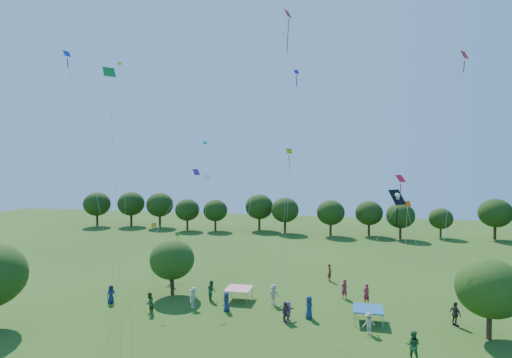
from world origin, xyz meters
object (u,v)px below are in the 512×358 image
object	(u,v)px
near_tree_east	(490,288)
near_tree_north	(172,259)
red_high_kite	(279,60)
pirate_kite	(396,199)
tent_blue	(368,309)
tent_red_stripe	(239,289)

from	to	relation	value
near_tree_east	near_tree_north	bearing A→B (deg)	170.75
red_high_kite	pirate_kite	bearing A→B (deg)	-42.77
near_tree_east	pirate_kite	distance (m)	9.84
near_tree_north	tent_blue	distance (m)	17.70
tent_blue	red_high_kite	distance (m)	21.63
tent_blue	pirate_kite	bearing A→B (deg)	-74.62
near_tree_north	red_high_kite	size ratio (longest dim) A/B	0.21
tent_red_stripe	tent_blue	world-z (taller)	same
tent_blue	pirate_kite	xyz separation A→B (m)	(1.33, -4.85, 8.82)
near_tree_north	pirate_kite	bearing A→B (deg)	-22.43
tent_red_stripe	pirate_kite	distance (m)	16.88
near_tree_north	near_tree_east	size ratio (longest dim) A/B	0.92
tent_blue	pirate_kite	size ratio (longest dim) A/B	0.24
near_tree_north	near_tree_east	distance (m)	25.65
near_tree_east	pirate_kite	bearing A→B (deg)	-151.76
tent_blue	pirate_kite	world-z (taller)	pirate_kite
tent_blue	red_high_kite	bearing A→B (deg)	156.44
tent_red_stripe	pirate_kite	world-z (taller)	pirate_kite
red_high_kite	tent_blue	bearing A→B (deg)	-23.56
pirate_kite	red_high_kite	size ratio (longest dim) A/B	0.38
near_tree_east	tent_red_stripe	bearing A→B (deg)	168.13
pirate_kite	near_tree_north	bearing A→B (deg)	157.57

